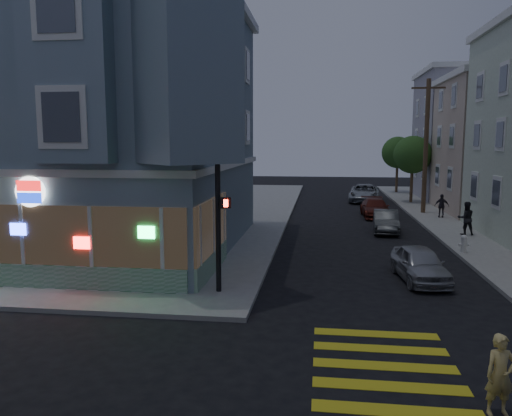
% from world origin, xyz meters
% --- Properties ---
extents(ground, '(120.00, 120.00, 0.00)m').
position_xyz_m(ground, '(0.00, 0.00, 0.00)').
color(ground, black).
rests_on(ground, ground).
extents(sidewalk_nw, '(33.00, 42.00, 0.15)m').
position_xyz_m(sidewalk_nw, '(-13.50, 23.00, 0.07)').
color(sidewalk_nw, gray).
rests_on(sidewalk_nw, ground).
extents(corner_building, '(14.60, 14.60, 11.40)m').
position_xyz_m(corner_building, '(-6.00, 10.98, 5.82)').
color(corner_building, slate).
rests_on(corner_building, sidewalk_nw).
extents(row_house_d, '(12.00, 8.60, 10.50)m').
position_xyz_m(row_house_d, '(19.50, 34.00, 5.40)').
color(row_house_d, gray).
rests_on(row_house_d, sidewalk_ne).
extents(utility_pole, '(2.20, 0.30, 9.00)m').
position_xyz_m(utility_pole, '(12.00, 24.00, 4.80)').
color(utility_pole, '#4C3826').
rests_on(utility_pole, sidewalk_ne).
extents(street_tree_near, '(3.00, 3.00, 5.30)m').
position_xyz_m(street_tree_near, '(12.20, 30.00, 3.94)').
color(street_tree_near, '#4C3826').
rests_on(street_tree_near, sidewalk_ne).
extents(street_tree_far, '(3.00, 3.00, 5.30)m').
position_xyz_m(street_tree_far, '(12.20, 38.00, 3.94)').
color(street_tree_far, '#4C3826').
rests_on(street_tree_far, sidewalk_ne).
extents(running_child, '(0.62, 0.46, 1.54)m').
position_xyz_m(running_child, '(8.34, -2.01, 0.77)').
color(running_child, '#D4BC6C').
rests_on(running_child, ground).
extents(pedestrian_a, '(0.89, 0.71, 1.75)m').
position_xyz_m(pedestrian_a, '(12.55, 15.78, 1.02)').
color(pedestrian_a, black).
rests_on(pedestrian_a, sidewalk_ne).
extents(pedestrian_b, '(0.92, 0.46, 1.51)m').
position_xyz_m(pedestrian_b, '(12.72, 21.81, 0.90)').
color(pedestrian_b, '#25222A').
rests_on(pedestrian_b, sidewalk_ne).
extents(parked_car_a, '(1.86, 3.82, 1.25)m').
position_xyz_m(parked_car_a, '(8.60, 7.01, 0.63)').
color(parked_car_a, '#9EA1A6').
rests_on(parked_car_a, ground).
extents(parked_car_b, '(1.57, 3.80, 1.23)m').
position_xyz_m(parked_car_b, '(8.60, 16.76, 0.61)').
color(parked_car_b, '#3C4042').
rests_on(parked_car_b, ground).
extents(parked_car_c, '(1.82, 4.25, 1.22)m').
position_xyz_m(parked_car_c, '(8.60, 22.38, 0.61)').
color(parked_car_c, '#571D14').
rests_on(parked_car_c, ground).
extents(parked_car_d, '(2.98, 5.49, 1.46)m').
position_xyz_m(parked_car_d, '(8.60, 30.88, 0.73)').
color(parked_car_d, '#999FA3').
rests_on(parked_car_d, ground).
extents(traffic_signal, '(0.69, 0.60, 5.37)m').
position_xyz_m(traffic_signal, '(1.76, 4.23, 3.78)').
color(traffic_signal, black).
rests_on(traffic_signal, sidewalk_nw).
extents(fire_hydrant, '(0.46, 0.26, 0.79)m').
position_xyz_m(fire_hydrant, '(11.30, 11.39, 0.57)').
color(fire_hydrant, silver).
rests_on(fire_hydrant, sidewalk_ne).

